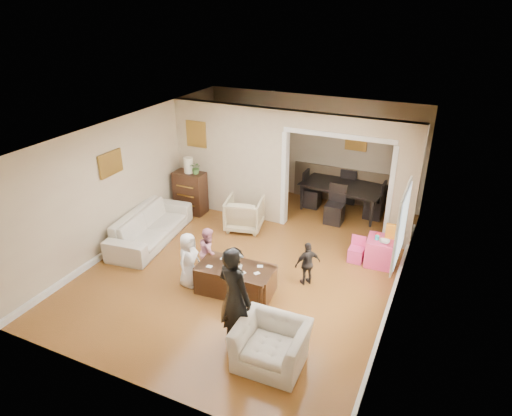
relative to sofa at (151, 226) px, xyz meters
The scene contains 27 objects.
floor 2.31m from the sofa, ahead, with size 7.00×7.00×0.00m, color #A05C29.
partition_left 2.37m from the sofa, 65.32° to the left, with size 2.75×0.18×2.60m, color #BEB18B.
partition_right 5.23m from the sofa, 22.43° to the left, with size 0.55×0.18×2.60m, color #BEB18B.
partition_header 4.43m from the sofa, 30.15° to the left, with size 2.22×0.18×0.35m, color #BEB18B.
window_pane 5.16m from the sofa, ahead, with size 0.03×0.95×1.10m, color white.
framed_art_partition 2.41m from the sofa, 87.66° to the left, with size 0.45×0.03×0.55m, color brown.
framed_art_sofa_wall 1.60m from the sofa, 134.68° to the right, with size 0.03×0.55×0.40m, color brown.
framed_art_alcove 5.12m from the sofa, 46.85° to the left, with size 0.45×0.03×0.55m, color brown.
sofa is the anchor object (origin of this frame).
armchair_back 2.04m from the sofa, 40.40° to the left, with size 0.77×0.80×0.72m, color tan.
armchair_front 4.30m from the sofa, 30.75° to the right, with size 0.97×0.85×0.63m, color beige.
dresser 1.56m from the sofa, 89.47° to the left, with size 0.73×0.41×1.01m, color #341B0F.
table_lamp 1.77m from the sofa, 89.47° to the left, with size 0.22×0.22×0.36m, color beige.
potted_plant 1.77m from the sofa, 82.13° to the left, with size 0.26×0.23×0.29m, color #507D37.
coffee_table 2.62m from the sofa, 19.78° to the right, with size 1.31×0.66×0.49m, color #382011.
coffee_cup 2.74m from the sofa, 20.06° to the right, with size 0.10×0.10×0.10m, color white.
play_table 4.71m from the sofa, 13.44° to the left, with size 0.56×0.56×0.53m, color #EA3D79.
cereal_box 4.87m from the sofa, 14.26° to the left, with size 0.20×0.07×0.30m, color yellow.
cyan_cup 4.61m from the sofa, 13.12° to the left, with size 0.08×0.08×0.08m, color #24B2B4.
toy_block 4.63m from the sofa, 15.23° to the left, with size 0.08×0.06×0.05m, color red.
play_bowl 4.74m from the sofa, 11.89° to the left, with size 0.20×0.20×0.05m, color beige.
dining_table 4.50m from the sofa, 43.15° to the left, with size 1.93×1.07×0.68m, color black.
adult_person 3.72m from the sofa, 33.94° to the right, with size 0.60×0.39×1.65m, color black.
child_kneel_a 1.93m from the sofa, 32.69° to the right, with size 0.50×0.32×1.02m, color white.
child_kneel_b 1.87m from the sofa, 18.38° to the right, with size 0.46×0.36×0.94m, color pink.
child_toddler 3.52m from the sofa, ahead, with size 0.49×0.20×0.83m, color black.
craft_papers 2.63m from the sofa, 19.68° to the right, with size 0.94×0.48×0.00m.
Camera 1 is at (3.27, -6.88, 4.72)m, focal length 31.73 mm.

